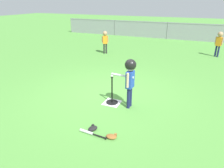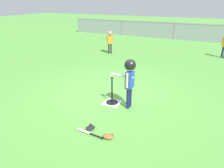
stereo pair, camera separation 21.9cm
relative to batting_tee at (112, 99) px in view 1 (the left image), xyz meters
name	(u,v)px [view 1 (the left image)]	position (x,y,z in m)	size (l,w,h in m)	color
ground_plane	(108,94)	(-0.34, 0.45, -0.12)	(60.00, 60.00, 0.00)	#51933D
home_plate	(112,103)	(0.00, 0.00, -0.12)	(0.44, 0.44, 0.01)	white
batting_tee	(112,99)	(0.00, 0.00, 0.00)	(0.32, 0.32, 0.75)	black
baseball_on_tee	(112,76)	(0.00, 0.00, 0.66)	(0.07, 0.07, 0.07)	white
batter_child	(130,74)	(0.49, -0.03, 0.79)	(0.65, 0.37, 1.28)	#191E4C
fielder_deep_right	(105,39)	(-2.52, 4.89, 0.61)	(0.31, 0.23, 1.14)	#262626
fielder_deep_left	(219,41)	(2.74, 6.47, 0.65)	(0.33, 0.24, 1.21)	#191E4C
spare_bat_silver	(89,133)	(0.12, -1.47, -0.09)	(0.63, 0.10, 0.06)	silver
glove_by_plate	(112,136)	(0.60, -1.41, -0.09)	(0.24, 0.19, 0.07)	brown
glove_near_bats	(93,128)	(0.12, -1.31, -0.09)	(0.23, 0.26, 0.07)	black
outfield_fence	(167,30)	(-0.34, 10.47, 0.49)	(16.06, 0.06, 1.15)	slate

